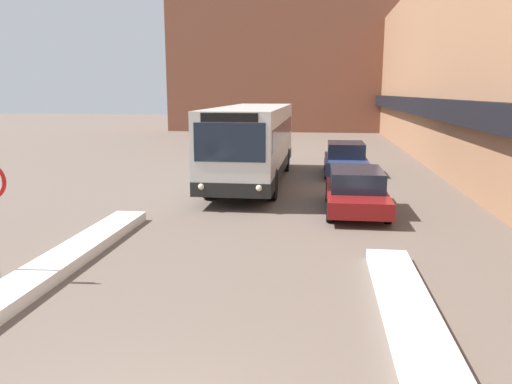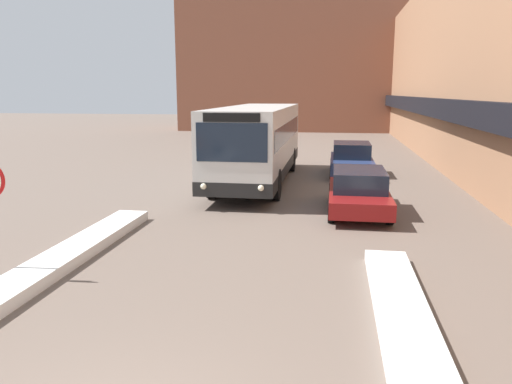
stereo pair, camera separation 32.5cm
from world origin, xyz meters
The scene contains 6 objects.
building_row_right centered at (9.98, 24.00, 5.15)m, with size 5.50×60.00×10.34m.
building_backdrop_far centered at (0.00, 48.05, 8.40)m, with size 26.00×8.00×16.80m.
snow_bank_right centered at (3.60, 2.20, 0.11)m, with size 0.90×10.17×0.23m.
city_bus centered at (-0.80, 16.73, 1.76)m, with size 2.63×10.98×3.21m.
parked_car_front centered at (3.20, 11.98, 0.70)m, with size 1.89×4.45×1.38m.
parked_car_middle centered at (3.20, 19.44, 0.74)m, with size 1.93×4.27×1.50m.
Camera 2 is at (2.35, -3.99, 3.81)m, focal length 35.00 mm.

